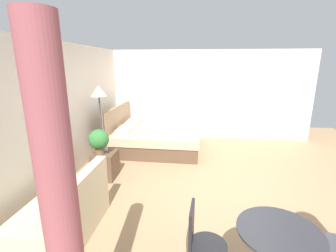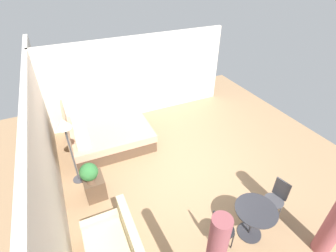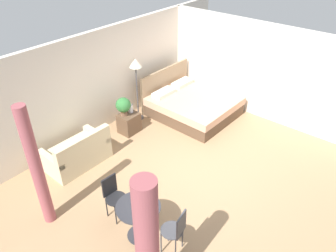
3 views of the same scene
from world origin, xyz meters
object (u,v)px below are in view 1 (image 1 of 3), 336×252
floor_lamp (99,99)px  cafe_chair_near_window (200,238)px  nightstand (105,165)px  vase (105,145)px  bed (156,137)px  balcony_table (277,250)px  couch (61,217)px  potted_plant (99,140)px

floor_lamp → cafe_chair_near_window: bearing=-143.4°
nightstand → vase: (0.12, 0.03, 0.37)m
nightstand → bed: bearing=-22.2°
floor_lamp → balcony_table: floor_lamp is taller
bed → nightstand: (-1.76, 0.72, -0.03)m
nightstand → cafe_chair_near_window: 2.80m
couch → floor_lamp: size_ratio=0.80×
bed → potted_plant: 2.08m
bed → vase: bearing=155.4°
couch → potted_plant: (1.55, 0.09, 0.53)m
potted_plant → floor_lamp: (0.74, 0.24, 0.66)m
couch → bed: bearing=-11.3°
potted_plant → floor_lamp: bearing=17.9°
floor_lamp → balcony_table: 4.09m
nightstand → floor_lamp: (0.64, 0.29, 1.20)m
vase → balcony_table: (-2.33, -2.52, -0.12)m
bed → floor_lamp: 1.91m
couch → balcony_table: 2.52m
couch → nightstand: couch is taller
potted_plant → vase: size_ratio=2.27×
balcony_table → cafe_chair_near_window: size_ratio=0.87×
nightstand → floor_lamp: bearing=24.3°
balcony_table → couch: bearing=77.3°
nightstand → couch: bearing=-178.7°
nightstand → vase: 0.39m
bed → balcony_table: (-3.97, -1.77, 0.21)m
potted_plant → nightstand: bearing=-26.3°
couch → nightstand: bearing=1.3°
potted_plant → balcony_table: potted_plant is taller
nightstand → cafe_chair_near_window: (-2.15, -1.78, 0.26)m
bed → floor_lamp: floor_lamp is taller
bed → couch: bearing=168.7°
nightstand → balcony_table: 3.34m
vase → balcony_table: vase is taller
potted_plant → balcony_table: size_ratio=0.64×
bed → potted_plant: size_ratio=4.54×
couch → balcony_table: bearing=-102.7°
potted_plant → vase: (0.22, -0.02, -0.18)m
balcony_table → cafe_chair_near_window: 0.71m
vase → floor_lamp: size_ratio=0.12×
couch → balcony_table: couch is taller
balcony_table → cafe_chair_near_window: (0.06, 0.71, 0.02)m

